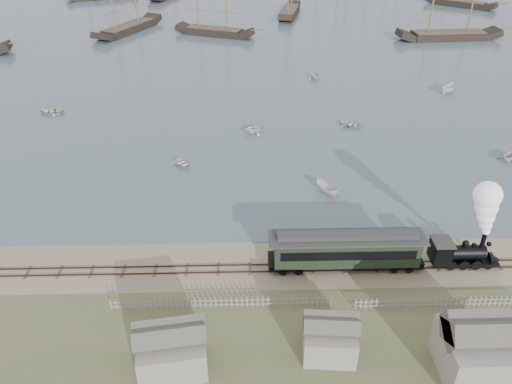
{
  "coord_description": "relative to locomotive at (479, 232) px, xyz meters",
  "views": [
    {
      "loc": [
        -4.39,
        -38.3,
        31.55
      ],
      "look_at": [
        -3.18,
        6.19,
        3.5
      ],
      "focal_mm": 35.0,
      "sensor_mm": 36.0,
      "label": 1
    }
  ],
  "objects": [
    {
      "name": "shed_right",
      "position": [
        -4.13,
        -12.0,
        -4.0
      ],
      "size": [
        6.0,
        5.0,
        5.1
      ],
      "primitive_type": null,
      "color": "slate",
      "rests_on": "ground"
    },
    {
      "name": "rowboat_5",
      "position": [
        13.91,
        44.95,
        -3.18
      ],
      "size": [
        3.68,
        4.01,
        1.53
      ],
      "primitive_type": "imported",
      "rotation": [
        0.0,
        0.0,
        2.26
      ],
      "color": "silver",
      "rests_on": "harbor_water"
    },
    {
      "name": "rowboat_7",
      "position": [
        -8.25,
        52.75,
        -3.16
      ],
      "size": [
        3.64,
        3.37,
        1.58
      ],
      "primitive_type": "imported",
      "rotation": [
        0.0,
        0.0,
        0.31
      ],
      "color": "silver",
      "rests_on": "harbor_water"
    },
    {
      "name": "passenger_coach",
      "position": [
        -12.1,
        0.0,
        -1.78
      ],
      "size": [
        14.52,
        2.8,
        3.53
      ],
      "color": "black",
      "rests_on": "ground"
    },
    {
      "name": "rowboat_0",
      "position": [
        -29.53,
        20.43,
        -3.6
      ],
      "size": [
        4.04,
        3.8,
        0.68
      ],
      "primitive_type": "imported",
      "rotation": [
        0.0,
        0.0,
        0.61
      ],
      "color": "silver",
      "rests_on": "harbor_water"
    },
    {
      "name": "rowboat_6",
      "position": [
        -51.95,
        37.91,
        -3.53
      ],
      "size": [
        3.48,
        4.39,
        0.82
      ],
      "primitive_type": "imported",
      "rotation": [
        0.0,
        0.0,
        4.53
      ],
      "color": "silver",
      "rests_on": "harbor_water"
    },
    {
      "name": "rowboat_1",
      "position": [
        -20.03,
        29.82,
        -3.11
      ],
      "size": [
        3.76,
        3.99,
        1.67
      ],
      "primitive_type": "imported",
      "rotation": [
        0.0,
        0.0,
        1.97
      ],
      "color": "silver",
      "rests_on": "harbor_water"
    },
    {
      "name": "rail_track",
      "position": [
        -17.13,
        0.0,
        -3.96
      ],
      "size": [
        120.0,
        1.8,
        0.16
      ],
      "color": "#35271D",
      "rests_on": "ground"
    },
    {
      "name": "shed_left",
      "position": [
        -27.13,
        -11.0,
        -4.0
      ],
      "size": [
        5.0,
        4.0,
        4.1
      ],
      "primitive_type": null,
      "color": "slate",
      "rests_on": "ground"
    },
    {
      "name": "rowboat_2",
      "position": [
        -11.9,
        13.11,
        -3.31
      ],
      "size": [
        3.38,
        2.92,
        1.27
      ],
      "primitive_type": "imported",
      "rotation": [
        0.0,
        0.0,
        3.77
      ],
      "color": "silver",
      "rests_on": "harbor_water"
    },
    {
      "name": "rowboat_4",
      "position": [
        13.27,
        20.5,
        -3.09
      ],
      "size": [
        4.29,
        4.29,
        1.72
      ],
      "primitive_type": "imported",
      "rotation": [
        0.0,
        0.0,
        5.5
      ],
      "color": "silver",
      "rests_on": "harbor_water"
    },
    {
      "name": "locomotive",
      "position": [
        0.0,
        0.0,
        0.0
      ],
      "size": [
        6.94,
        2.59,
        8.65
      ],
      "color": "black",
      "rests_on": "ground"
    },
    {
      "name": "ground",
      "position": [
        -17.13,
        2.0,
        -4.0
      ],
      "size": [
        600.0,
        600.0,
        0.0
      ],
      "primitive_type": "plane",
      "color": "tan",
      "rests_on": "ground"
    },
    {
      "name": "picket_fence_west",
      "position": [
        -23.63,
        -5.0,
        -4.0
      ],
      "size": [
        19.0,
        0.1,
        1.2
      ],
      "primitive_type": null,
      "color": "slate",
      "rests_on": "ground"
    },
    {
      "name": "shed_mid",
      "position": [
        -15.13,
        -10.0,
        -4.0
      ],
      "size": [
        4.0,
        3.5,
        3.6
      ],
      "primitive_type": null,
      "color": "slate",
      "rests_on": "ground"
    },
    {
      "name": "picket_fence_east",
      "position": [
        -4.63,
        -5.5,
        -4.0
      ],
      "size": [
        15.0,
        0.1,
        1.2
      ],
      "primitive_type": null,
      "color": "slate",
      "rests_on": "ground"
    },
    {
      "name": "rowboat_3",
      "position": [
        -5.4,
        31.59,
        -3.58
      ],
      "size": [
        4.09,
        4.3,
        0.73
      ],
      "primitive_type": "imported",
      "rotation": [
        0.0,
        0.0,
        0.93
      ],
      "color": "silver",
      "rests_on": "harbor_water"
    },
    {
      "name": "beached_dinghy",
      "position": [
        -14.4,
        1.94,
        -3.55
      ],
      "size": [
        3.43,
        4.59,
        0.9
      ],
      "primitive_type": "imported",
      "rotation": [
        0.0,
        0.0,
        1.5
      ],
      "color": "silver",
      "rests_on": "ground"
    }
  ]
}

